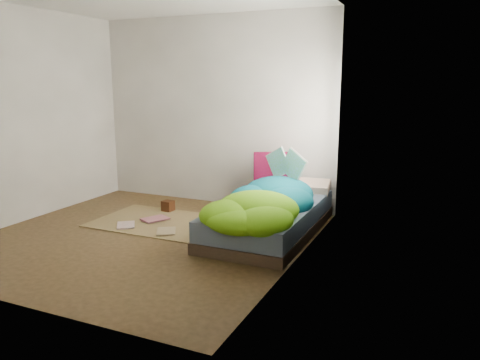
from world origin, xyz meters
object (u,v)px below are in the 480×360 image
Objects in this scene: pillow_magenta at (273,172)px; open_book at (286,156)px; bed at (270,219)px; floor_book_b at (151,217)px; floor_book_a at (117,226)px; wooden_box at (168,206)px.

pillow_magenta is 0.43m from open_book.
pillow_magenta reaches higher than bed.
floor_book_a is at bearing -82.64° from floor_book_b.
open_book reaches higher than pillow_magenta.
open_book is at bearing -6.58° from floor_book_a.
bed is at bearing -96.21° from pillow_magenta.
open_book reaches higher than wooden_box.
bed is 6.46× the size of floor_book_b.
open_book is 1.87m from floor_book_b.
wooden_box is at bearing 42.33° from floor_book_a.
open_book is 1.79× the size of floor_book_a.
wooden_box reaches higher than floor_book_a.
wooden_box is at bearing 169.37° from bed.
pillow_magenta is 1.48m from wooden_box.
bed is 4.13× the size of pillow_magenta.
bed is 1.82m from floor_book_a.
wooden_box is 0.87m from floor_book_a.
pillow_magenta is 1.73× the size of floor_book_a.
pillow_magenta is (-0.22, 0.68, 0.41)m from bed.
floor_book_b is at bearing -176.21° from bed.
wooden_box is (-1.34, -0.39, -0.50)m from pillow_magenta.
bed is 7.12× the size of floor_book_a.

